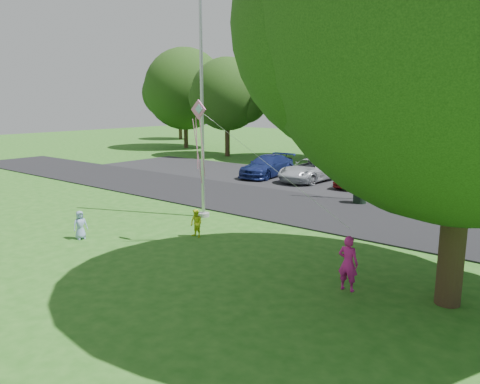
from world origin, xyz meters
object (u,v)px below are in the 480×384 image
Objects in this scene: big_tree at (469,12)px; street_lamp at (364,137)px; child_yellow at (196,223)px; child_blue at (80,225)px; woman at (348,263)px; kite at (201,124)px; trash_can at (360,193)px; flagpole at (202,120)px.

street_lamp is at bearing 123.90° from big_tree.
child_blue is (-3.13, -2.83, -0.00)m from child_yellow.
woman is 1.43× the size of child_yellow.
kite reaches higher than child_yellow.
big_tree is at bearing -54.94° from trash_can.
trash_can is 13.06m from child_blue.
big_tree reaches higher than child_yellow.
trash_can reaches higher than child_blue.
child_blue is at bearing -150.88° from kite.
child_yellow is at bearing -12.12° from woman.
big_tree reaches higher than child_blue.
big_tree is at bearing 1.12° from child_yellow.
woman is at bearing -22.09° from flagpole.
big_tree is 11.64× the size of child_yellow.
trash_can is at bearing 125.06° from big_tree.
child_blue is at bearing -114.55° from trash_can.
big_tree reaches higher than flagpole.
flagpole is 6.62× the size of woman.
child_yellow is at bearing -124.56° from street_lamp.
woman reaches higher than trash_can.
trash_can is 0.18× the size of kite.
child_yellow is (-8.85, 0.30, -6.40)m from big_tree.
woman is 0.25× the size of kite.
kite is (0.90, -0.61, 3.71)m from child_yellow.
child_blue is (-11.98, -2.53, -6.40)m from big_tree.
big_tree is at bearing -79.43° from street_lamp.
kite is at bearing -47.08° from flagpole.
woman is at bearing -162.43° from big_tree.
street_lamp is 10.65m from kite.
big_tree is (10.80, -2.75, 2.76)m from flagpole.
kite reaches higher than trash_can.
big_tree is 6.61m from woman.
street_lamp is at bearing 81.82° from child_yellow.
big_tree reaches higher than trash_can.
flagpole is 4.18m from kite.
flagpole is 11.48m from big_tree.
kite is at bearing -177.75° from big_tree.
big_tree is at bearing 2.53° from kite.
street_lamp is at bearing 84.47° from kite.
woman is 6.68m from kite.
big_tree is (6.56, -9.35, 6.38)m from trash_can.
woman is at bearing -5.68° from child_yellow.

